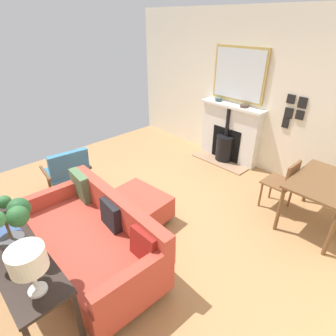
{
  "coord_description": "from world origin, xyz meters",
  "views": [
    {
      "loc": [
        1.81,
        2.58,
        2.58
      ],
      "look_at": [
        -0.52,
        0.16,
        0.71
      ],
      "focal_mm": 28.99,
      "sensor_mm": 36.0,
      "label": 1
    }
  ],
  "objects_px": {
    "book_stack": "(4,235)",
    "dining_table": "(324,188)",
    "armchair_accent": "(68,170)",
    "table_lamp_far_end": "(28,261)",
    "mantel_bowl_near": "(218,100)",
    "dining_chair_near_fireplace": "(284,181)",
    "console_table": "(14,254)",
    "mantel_bowl_far": "(244,106)",
    "fireplace": "(228,136)",
    "ottoman": "(140,205)",
    "sofa": "(95,239)",
    "potted_plant": "(7,223)"
  },
  "relations": [
    {
      "from": "mantel_bowl_near",
      "to": "potted_plant",
      "type": "xyz_separation_m",
      "value": [
        4.14,
        1.02,
        -0.04
      ]
    },
    {
      "from": "ottoman",
      "to": "armchair_accent",
      "type": "xyz_separation_m",
      "value": [
        0.42,
        -1.32,
        0.2
      ]
    },
    {
      "from": "sofa",
      "to": "dining_table",
      "type": "relative_size",
      "value": 1.79
    },
    {
      "from": "dining_chair_near_fireplace",
      "to": "mantel_bowl_near",
      "type": "bearing_deg",
      "value": -113.8
    },
    {
      "from": "console_table",
      "to": "table_lamp_far_end",
      "type": "relative_size",
      "value": 3.94
    },
    {
      "from": "mantel_bowl_near",
      "to": "dining_table",
      "type": "height_order",
      "value": "mantel_bowl_near"
    },
    {
      "from": "dining_table",
      "to": "ottoman",
      "type": "bearing_deg",
      "value": -47.11
    },
    {
      "from": "mantel_bowl_near",
      "to": "sofa",
      "type": "distance_m",
      "value": 3.58
    },
    {
      "from": "mantel_bowl_near",
      "to": "potted_plant",
      "type": "relative_size",
      "value": 0.2
    },
    {
      "from": "armchair_accent",
      "to": "table_lamp_far_end",
      "type": "relative_size",
      "value": 1.96
    },
    {
      "from": "dining_table",
      "to": "dining_chair_near_fireplace",
      "type": "distance_m",
      "value": 0.53
    },
    {
      "from": "fireplace",
      "to": "mantel_bowl_near",
      "type": "height_order",
      "value": "mantel_bowl_near"
    },
    {
      "from": "book_stack",
      "to": "armchair_accent",
      "type": "bearing_deg",
      "value": -131.28
    },
    {
      "from": "mantel_bowl_far",
      "to": "fireplace",
      "type": "bearing_deg",
      "value": -86.33
    },
    {
      "from": "mantel_bowl_near",
      "to": "console_table",
      "type": "xyz_separation_m",
      "value": [
        4.16,
        0.87,
        -0.48
      ]
    },
    {
      "from": "dining_chair_near_fireplace",
      "to": "ottoman",
      "type": "bearing_deg",
      "value": -37.58
    },
    {
      "from": "fireplace",
      "to": "dining_chair_near_fireplace",
      "type": "xyz_separation_m",
      "value": [
        0.82,
        1.55,
        -0.01
      ]
    },
    {
      "from": "fireplace",
      "to": "mantel_bowl_far",
      "type": "height_order",
      "value": "mantel_bowl_far"
    },
    {
      "from": "fireplace",
      "to": "book_stack",
      "type": "height_order",
      "value": "fireplace"
    },
    {
      "from": "table_lamp_far_end",
      "to": "armchair_accent",
      "type": "bearing_deg",
      "value": -119.46
    },
    {
      "from": "sofa",
      "to": "potted_plant",
      "type": "distance_m",
      "value": 1.11
    },
    {
      "from": "sofa",
      "to": "dining_table",
      "type": "height_order",
      "value": "sofa"
    },
    {
      "from": "ottoman",
      "to": "table_lamp_far_end",
      "type": "relative_size",
      "value": 2.03
    },
    {
      "from": "armchair_accent",
      "to": "book_stack",
      "type": "xyz_separation_m",
      "value": [
        1.25,
        1.42,
        0.37
      ]
    },
    {
      "from": "fireplace",
      "to": "dining_chair_near_fireplace",
      "type": "distance_m",
      "value": 1.75
    },
    {
      "from": "mantel_bowl_near",
      "to": "book_stack",
      "type": "relative_size",
      "value": 0.4
    },
    {
      "from": "potted_plant",
      "to": "mantel_bowl_near",
      "type": "bearing_deg",
      "value": -166.21
    },
    {
      "from": "table_lamp_far_end",
      "to": "dining_chair_near_fireplace",
      "type": "xyz_separation_m",
      "value": [
        -3.33,
        0.4,
        -0.61
      ]
    },
    {
      "from": "ottoman",
      "to": "mantel_bowl_near",
      "type": "bearing_deg",
      "value": -166.4
    },
    {
      "from": "fireplace",
      "to": "potted_plant",
      "type": "relative_size",
      "value": 2.18
    },
    {
      "from": "dining_table",
      "to": "potted_plant",
      "type": "bearing_deg",
      "value": -22.63
    },
    {
      "from": "mantel_bowl_near",
      "to": "console_table",
      "type": "distance_m",
      "value": 4.28
    },
    {
      "from": "mantel_bowl_far",
      "to": "console_table",
      "type": "height_order",
      "value": "mantel_bowl_far"
    },
    {
      "from": "ottoman",
      "to": "dining_table",
      "type": "distance_m",
      "value": 2.48
    },
    {
      "from": "fireplace",
      "to": "console_table",
      "type": "bearing_deg",
      "value": 7.32
    },
    {
      "from": "armchair_accent",
      "to": "book_stack",
      "type": "height_order",
      "value": "book_stack"
    },
    {
      "from": "dining_table",
      "to": "dining_chair_near_fireplace",
      "type": "bearing_deg",
      "value": -89.87
    },
    {
      "from": "sofa",
      "to": "mantel_bowl_far",
      "type": "bearing_deg",
      "value": -175.14
    },
    {
      "from": "sofa",
      "to": "dining_chair_near_fireplace",
      "type": "relative_size",
      "value": 2.32
    },
    {
      "from": "sofa",
      "to": "table_lamp_far_end",
      "type": "xyz_separation_m",
      "value": [
        0.78,
        0.62,
        0.75
      ]
    },
    {
      "from": "dining_table",
      "to": "book_stack",
      "type": "bearing_deg",
      "value": -26.9
    },
    {
      "from": "book_stack",
      "to": "sofa",
      "type": "bearing_deg",
      "value": 168.46
    },
    {
      "from": "armchair_accent",
      "to": "mantel_bowl_far",
      "type": "bearing_deg",
      "value": 156.09
    },
    {
      "from": "ottoman",
      "to": "console_table",
      "type": "distance_m",
      "value": 1.74
    },
    {
      "from": "table_lamp_far_end",
      "to": "fireplace",
      "type": "bearing_deg",
      "value": -164.47
    },
    {
      "from": "book_stack",
      "to": "dining_table",
      "type": "xyz_separation_m",
      "value": [
        -3.33,
        1.69,
        -0.19
      ]
    },
    {
      "from": "console_table",
      "to": "sofa",
      "type": "bearing_deg",
      "value": -179.8
    },
    {
      "from": "console_table",
      "to": "dining_chair_near_fireplace",
      "type": "bearing_deg",
      "value": 163.04
    },
    {
      "from": "dining_chair_near_fireplace",
      "to": "console_table",
      "type": "bearing_deg",
      "value": -16.96
    },
    {
      "from": "ottoman",
      "to": "dining_chair_near_fireplace",
      "type": "xyz_separation_m",
      "value": [
        -1.66,
        1.28,
        0.24
      ]
    }
  ]
}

